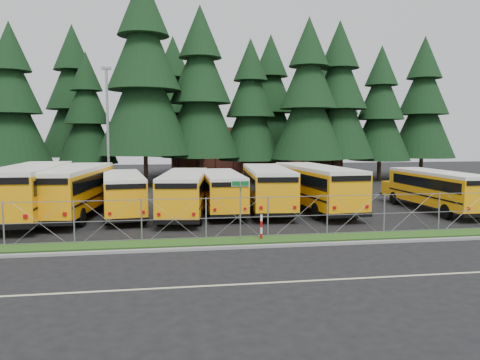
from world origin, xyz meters
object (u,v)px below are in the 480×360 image
bus_0 (34,192)px  bus_6 (314,188)px  striped_bollard (261,227)px  bus_4 (221,192)px  bus_2 (123,195)px  street_sign (240,197)px  light_standard (108,128)px  bus_5 (267,189)px  bus_3 (185,194)px  bus_1 (76,192)px  bus_east (434,191)px

bus_0 → bus_6: (17.27, 0.37, -0.11)m
striped_bollard → bus_4: bearing=96.1°
bus_2 → striped_bollard: (7.02, -8.00, -0.70)m
striped_bollard → bus_6: bearing=56.7°
street_sign → striped_bollard: bearing=-5.5°
light_standard → bus_5: bearing=-35.2°
bus_3 → bus_5: (5.38, 1.34, 0.08)m
bus_4 → street_sign: street_sign is taller
bus_2 → striped_bollard: size_ratio=8.26×
bus_3 → bus_2: bearing=174.7°
striped_bollard → light_standard: size_ratio=0.12×
bus_0 → bus_3: bus_0 is taller
bus_1 → striped_bollard: bearing=-33.5°
bus_2 → bus_5: bearing=-4.2°
bus_5 → bus_6: bearing=-5.2°
bus_3 → street_sign: (2.29, -7.04, 0.68)m
bus_2 → street_sign: size_ratio=3.53×
bus_3 → light_standard: bearing=129.1°
striped_bollard → light_standard: (-8.76, 16.12, 4.90)m
bus_2 → street_sign: (6.04, -7.91, 0.74)m
bus_4 → bus_east: bus_east is taller
bus_0 → bus_1: bearing=12.7°
bus_5 → bus_east: size_ratio=1.09×
bus_0 → bus_4: size_ratio=1.24×
bus_3 → bus_east: bus_3 is taller
street_sign → striped_bollard: street_sign is taller
bus_4 → bus_3: bearing=-151.6°
bus_2 → street_sign: 9.98m
street_sign → light_standard: (-7.78, 16.03, 3.47)m
bus_3 → striped_bollard: bus_3 is taller
street_sign → striped_bollard: 1.74m
street_sign → bus_3: bearing=108.0°
bus_3 → bus_5: size_ratio=0.95×
bus_6 → bus_2: bearing=175.4°
bus_2 → bus_4: size_ratio=1.01×
bus_1 → bus_3: size_ratio=1.13×
bus_0 → striped_bollard: (12.08, -7.53, -0.99)m
bus_2 → striped_bollard: bus_2 is taller
striped_bollard → light_standard: light_standard is taller
bus_0 → bus_east: bus_0 is taller
bus_east → bus_3: bearing=177.0°
bus_1 → bus_6: bearing=5.3°
bus_1 → street_sign: 11.90m
bus_2 → bus_east: size_ratio=0.99×
bus_3 → bus_east: size_ratio=1.03×
bus_east → light_standard: light_standard is taller
bus_5 → bus_6: size_ratio=0.97×
bus_1 → bus_6: size_ratio=1.03×
bus_4 → bus_1: bearing=-177.3°
bus_east → street_sign: 15.28m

